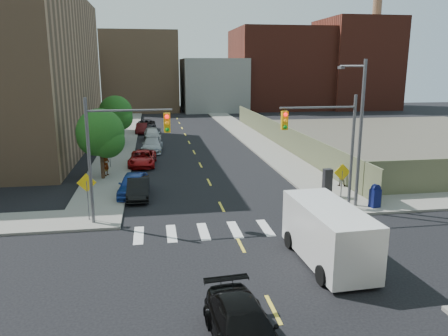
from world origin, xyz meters
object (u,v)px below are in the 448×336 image
object	(u,v)px
pedestrian_west	(106,164)
pedestrian_east	(341,175)
parked_car_black	(138,188)
mailbox	(375,196)
parked_car_blue	(134,184)
parked_car_silver	(152,145)
parked_car_white	(152,134)
parked_car_grey	(147,125)
black_sedan	(244,329)
parked_car_maroon	(142,128)
payphone	(327,183)
parked_car_red	(142,158)
cargo_van	(326,232)

from	to	relation	value
pedestrian_west	pedestrian_east	size ratio (longest dim) A/B	1.21
parked_car_black	mailbox	size ratio (longest dim) A/B	2.81
parked_car_blue	parked_car_black	xyz separation A→B (m)	(0.33, -0.67, -0.10)
parked_car_silver	mailbox	world-z (taller)	mailbox
parked_car_white	pedestrian_east	size ratio (longest dim) A/B	2.94
parked_car_blue	parked_car_grey	world-z (taller)	parked_car_blue
parked_car_white	pedestrian_west	size ratio (longest dim) A/B	2.43
parked_car_blue	pedestrian_west	bearing A→B (deg)	119.05
parked_car_grey	black_sedan	xyz separation A→B (m)	(3.38, -48.30, -0.05)
parked_car_white	mailbox	xyz separation A→B (m)	(13.40, -28.16, 0.07)
parked_car_silver	black_sedan	bearing A→B (deg)	-81.79
parked_car_maroon	pedestrian_east	size ratio (longest dim) A/B	2.59
parked_car_white	parked_car_grey	bearing A→B (deg)	91.57
mailbox	parked_car_blue	bearing A→B (deg)	143.95
parked_car_blue	payphone	distance (m)	13.00
parked_car_grey	pedestrian_east	bearing A→B (deg)	-67.00
parked_car_black	parked_car_silver	size ratio (longest dim) A/B	0.82
parked_car_blue	parked_car_maroon	world-z (taller)	parked_car_blue
pedestrian_west	parked_car_black	bearing A→B (deg)	-132.27
parked_car_maroon	parked_car_white	bearing A→B (deg)	-73.95
parked_car_blue	parked_car_maroon	xyz separation A→B (m)	(0.00, 28.50, -0.11)
parked_car_black	parked_car_maroon	distance (m)	29.17
payphone	pedestrian_east	distance (m)	3.04
parked_car_red	pedestrian_east	bearing A→B (deg)	-30.24
parked_car_maroon	black_sedan	distance (m)	46.12
parked_car_black	parked_car_maroon	bearing A→B (deg)	91.27
parked_car_white	pedestrian_west	xyz separation A→B (m)	(-3.62, -17.33, 0.31)
black_sedan	pedestrian_west	xyz separation A→B (m)	(-6.30, 22.83, 0.41)
mailbox	payphone	distance (m)	3.35
parked_car_maroon	payphone	xyz separation A→B (m)	(12.70, -31.27, 0.41)
parked_car_blue	parked_car_black	size ratio (longest dim) A/B	1.12
parked_car_red	parked_car_grey	bearing A→B (deg)	93.08
parked_car_silver	cargo_van	distance (m)	28.45
parked_car_maroon	parked_car_grey	xyz separation A→B (m)	(0.60, 2.35, 0.07)
parked_car_black	payphone	xyz separation A→B (m)	(12.37, -2.09, 0.41)
black_sedan	mailbox	size ratio (longest dim) A/B	3.26
parked_car_grey	black_sedan	size ratio (longest dim) A/B	1.12
parked_car_red	black_sedan	xyz separation A→B (m)	(3.56, -26.53, 0.01)
parked_car_black	parked_car_grey	xyz separation A→B (m)	(0.27, 31.52, 0.07)
mailbox	parked_car_silver	bearing A→B (deg)	106.81
payphone	cargo_van	bearing A→B (deg)	-114.80
parked_car_blue	black_sedan	world-z (taller)	parked_car_blue
mailbox	pedestrian_west	world-z (taller)	pedestrian_west
parked_car_blue	parked_car_white	xyz separation A→B (m)	(1.30, 22.72, 0.01)
parked_car_red	parked_car_silver	size ratio (longest dim) A/B	0.98
parked_car_black	parked_car_red	distance (m)	9.75
parked_car_blue	parked_car_black	distance (m)	0.76
parked_car_blue	pedestrian_east	world-z (taller)	pedestrian_east
black_sedan	cargo_van	bearing A→B (deg)	43.88
parked_car_blue	cargo_van	distance (m)	14.85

